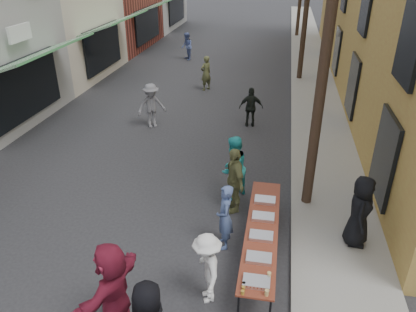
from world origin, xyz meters
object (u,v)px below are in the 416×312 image
(utility_pole_near, at_px, (328,35))
(catering_tray_sausage, at_px, (256,282))
(serving_table, at_px, (262,230))
(server, at_px, (360,211))
(guest_front_c, at_px, (233,168))

(utility_pole_near, distance_m, catering_tray_sausage, 5.55)
(utility_pole_near, relative_size, serving_table, 2.25)
(serving_table, relative_size, catering_tray_sausage, 8.00)
(utility_pole_near, relative_size, server, 5.19)
(catering_tray_sausage, xyz_separation_m, guest_front_c, (-0.94, 3.97, 0.13))
(serving_table, bearing_deg, catering_tray_sausage, -90.00)
(catering_tray_sausage, bearing_deg, server, 48.61)
(serving_table, height_order, catering_tray_sausage, catering_tray_sausage)
(utility_pole_near, relative_size, catering_tray_sausage, 18.00)
(catering_tray_sausage, distance_m, guest_front_c, 4.09)
(catering_tray_sausage, relative_size, server, 0.29)
(guest_front_c, relative_size, server, 1.06)
(serving_table, height_order, guest_front_c, guest_front_c)
(guest_front_c, xyz_separation_m, server, (3.07, -1.56, 0.05))
(utility_pole_near, distance_m, server, 4.00)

